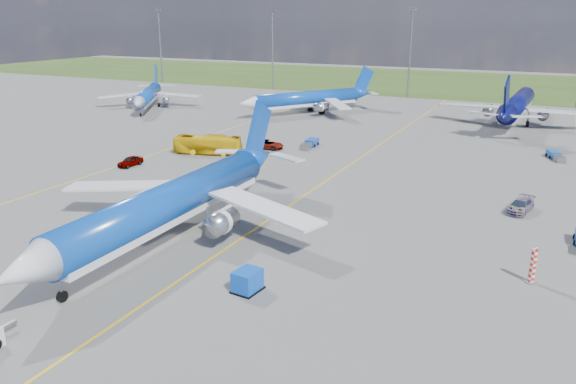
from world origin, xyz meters
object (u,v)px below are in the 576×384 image
at_px(main_airliner, 173,239).
at_px(bg_jet_nnw, 307,114).
at_px(service_car_a, 130,161).
at_px(service_car_b, 268,144).
at_px(warning_post, 533,265).
at_px(baggage_tug_e, 555,156).
at_px(apron_bus, 208,145).
at_px(baggage_tug_c, 310,144).
at_px(service_car_c, 520,206).
at_px(uld_container, 247,281).
at_px(bg_jet_n, 515,123).
at_px(bg_jet_nw, 149,108).

bearing_deg(main_airliner, bg_jet_nnw, 103.35).
relative_size(service_car_a, service_car_b, 0.79).
height_order(warning_post, baggage_tug_e, warning_post).
height_order(apron_bus, baggage_tug_c, apron_bus).
xyz_separation_m(apron_bus, service_car_b, (6.81, 7.22, -0.75)).
relative_size(service_car_c, baggage_tug_c, 0.90).
xyz_separation_m(main_airliner, service_car_b, (-9.65, 38.30, 0.73)).
bearing_deg(bg_jet_nnw, service_car_b, -42.82).
distance_m(main_airliner, baggage_tug_e, 60.56).
relative_size(service_car_a, service_car_c, 0.85).
height_order(service_car_c, baggage_tug_e, service_car_c).
xyz_separation_m(bg_jet_nnw, baggage_tug_c, (13.78, -30.08, 0.56)).
xyz_separation_m(service_car_b, service_car_c, (39.41, -15.18, -0.02)).
distance_m(warning_post, baggage_tug_e, 45.90).
relative_size(uld_container, baggage_tug_e, 0.43).
xyz_separation_m(bg_jet_n, uld_container, (-12.88, -86.13, 0.86)).
distance_m(warning_post, main_airliner, 32.35).
bearing_deg(bg_jet_nnw, uld_container, -35.51).
relative_size(service_car_a, baggage_tug_e, 0.83).
relative_size(bg_jet_n, uld_container, 19.30).
bearing_deg(bg_jet_nw, service_car_c, -55.84).
xyz_separation_m(bg_jet_nw, bg_jet_n, (78.90, 16.75, 0.00)).
bearing_deg(apron_bus, bg_jet_nw, 33.00).
distance_m(warning_post, uld_container, 23.00).
relative_size(main_airliner, baggage_tug_c, 7.63).
bearing_deg(service_car_b, bg_jet_nnw, 11.19).
relative_size(bg_jet_nw, bg_jet_nnw, 0.93).
distance_m(warning_post, service_car_b, 53.20).
distance_m(service_car_c, baggage_tug_c, 38.76).
bearing_deg(baggage_tug_c, service_car_b, -148.76).
relative_size(main_airliner, service_car_b, 7.89).
xyz_separation_m(warning_post, baggage_tug_e, (0.79, 45.88, -0.99)).
distance_m(bg_jet_nw, bg_jet_n, 80.66).
height_order(bg_jet_nw, service_car_c, bg_jet_nw).
xyz_separation_m(bg_jet_nw, uld_container, (66.01, -69.38, 0.86)).
bearing_deg(apron_bus, uld_container, -159.27).
height_order(service_car_c, baggage_tug_c, service_car_c).
relative_size(bg_jet_nnw, apron_bus, 3.39).
height_order(service_car_b, baggage_tug_c, service_car_b).
xyz_separation_m(uld_container, service_car_a, (-34.26, 26.15, -0.15)).
height_order(bg_jet_n, baggage_tug_c, bg_jet_n).
relative_size(bg_jet_nnw, service_car_a, 8.69).
bearing_deg(uld_container, apron_bus, 133.54).
relative_size(apron_bus, baggage_tug_c, 1.96).
height_order(warning_post, apron_bus, warning_post).
xyz_separation_m(warning_post, bg_jet_nnw, (-49.62, 67.29, -1.50)).
relative_size(warning_post, service_car_a, 0.73).
xyz_separation_m(bg_jet_nnw, service_car_b, (8.06, -34.07, 0.73)).
xyz_separation_m(apron_bus, service_car_c, (46.22, -7.95, -0.77)).
height_order(warning_post, baggage_tug_c, warning_post).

